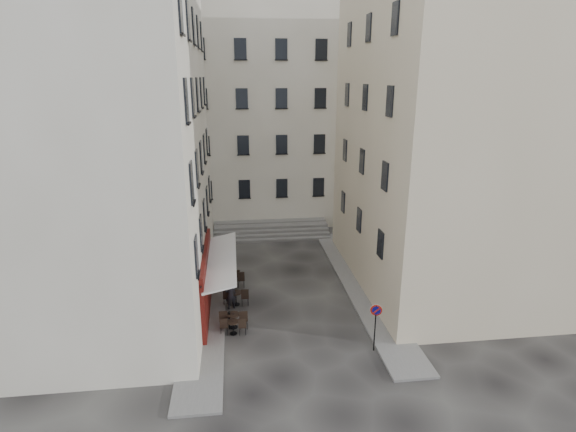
{
  "coord_description": "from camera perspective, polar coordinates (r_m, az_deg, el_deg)",
  "views": [
    {
      "loc": [
        -2.72,
        -20.99,
        12.09
      ],
      "look_at": [
        0.3,
        4.0,
        4.25
      ],
      "focal_mm": 28.0,
      "sensor_mm": 36.0,
      "label": 1
    }
  ],
  "objects": [
    {
      "name": "building_left",
      "position": [
        25.28,
        -25.35,
        11.65
      ],
      "size": [
        12.2,
        16.2,
        20.6
      ],
      "color": "beige",
      "rests_on": "ground"
    },
    {
      "name": "building_back",
      "position": [
        40.12,
        -4.53,
        13.28
      ],
      "size": [
        18.2,
        10.2,
        18.6
      ],
      "color": "beige",
      "rests_on": "ground"
    },
    {
      "name": "bistro_table_e",
      "position": [
        27.97,
        -7.29,
        -7.53
      ],
      "size": [
        1.14,
        0.53,
        0.8
      ],
      "color": "black",
      "rests_on": "ground"
    },
    {
      "name": "cafe_storefront",
      "position": [
        24.3,
        -10.1,
        -7.84
      ],
      "size": [
        1.74,
        7.3,
        3.5
      ],
      "color": "#430909",
      "rests_on": "ground"
    },
    {
      "name": "bollard_near",
      "position": [
        23.1,
        -7.46,
        -12.9
      ],
      "size": [
        0.12,
        0.12,
        0.98
      ],
      "color": "black",
      "rests_on": "ground"
    },
    {
      "name": "bollard_mid",
      "position": [
        26.19,
        -7.43,
        -9.06
      ],
      "size": [
        0.12,
        0.12,
        0.98
      ],
      "color": "black",
      "rests_on": "ground"
    },
    {
      "name": "building_right",
      "position": [
        27.97,
        21.74,
        10.4
      ],
      "size": [
        12.2,
        14.2,
        18.6
      ],
      "color": "beige",
      "rests_on": "ground"
    },
    {
      "name": "stone_steps",
      "position": [
        35.65,
        -2.13,
        -1.85
      ],
      "size": [
        9.0,
        3.15,
        0.8
      ],
      "color": "#605D5B",
      "rests_on": "ground"
    },
    {
      "name": "pedestrian",
      "position": [
        24.8,
        -7.29,
        -9.91
      ],
      "size": [
        0.65,
        0.48,
        1.62
      ],
      "primitive_type": "imported",
      "rotation": [
        0.0,
        0.0,
        3.31
      ],
      "color": "black",
      "rests_on": "ground"
    },
    {
      "name": "sidewalk_left",
      "position": [
        27.79,
        -9.98,
        -8.63
      ],
      "size": [
        2.0,
        22.0,
        0.12
      ],
      "primitive_type": "cube",
      "color": "slate",
      "rests_on": "ground"
    },
    {
      "name": "bistro_table_b",
      "position": [
        23.14,
        -6.94,
        -12.87
      ],
      "size": [
        1.41,
        0.66,
        0.99
      ],
      "color": "black",
      "rests_on": "ground"
    },
    {
      "name": "bistro_table_a",
      "position": [
        22.68,
        -6.98,
        -13.69
      ],
      "size": [
        1.27,
        0.6,
        0.89
      ],
      "color": "black",
      "rests_on": "ground"
    },
    {
      "name": "bistro_table_d",
      "position": [
        27.25,
        -7.06,
        -7.98
      ],
      "size": [
        1.43,
        0.67,
        1.0
      ],
      "color": "black",
      "rests_on": "ground"
    },
    {
      "name": "bollard_far",
      "position": [
        29.37,
        -7.4,
        -6.04
      ],
      "size": [
        0.12,
        0.12,
        0.98
      ],
      "color": "black",
      "rests_on": "ground"
    },
    {
      "name": "ground",
      "position": [
        24.37,
        0.44,
        -12.44
      ],
      "size": [
        90.0,
        90.0,
        0.0
      ],
      "primitive_type": "plane",
      "color": "black",
      "rests_on": "ground"
    },
    {
      "name": "sidewalk_right",
      "position": [
        27.79,
        8.98,
        -8.58
      ],
      "size": [
        2.0,
        18.0,
        0.12
      ],
      "primitive_type": "cube",
      "color": "slate",
      "rests_on": "ground"
    },
    {
      "name": "no_parking_sign",
      "position": [
        21.11,
        11.07,
        -12.66
      ],
      "size": [
        0.52,
        0.18,
        2.35
      ],
      "rotation": [
        0.0,
        0.0,
        -0.26
      ],
      "color": "black",
      "rests_on": "ground"
    },
    {
      "name": "bistro_table_c",
      "position": [
        25.23,
        -6.63,
        -10.17
      ],
      "size": [
        1.4,
        0.66,
        0.98
      ],
      "color": "black",
      "rests_on": "ground"
    }
  ]
}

